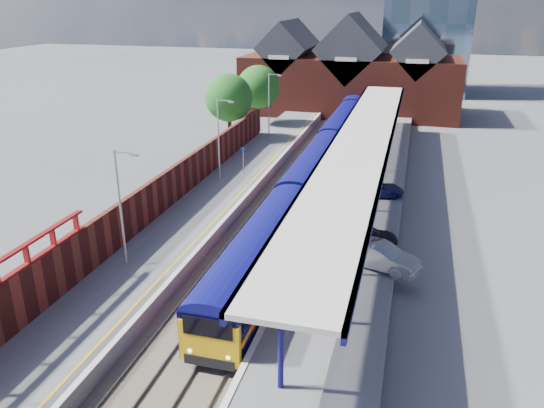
{
  "coord_description": "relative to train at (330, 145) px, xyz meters",
  "views": [
    {
      "loc": [
        9.19,
        -18.87,
        15.86
      ],
      "look_at": [
        0.41,
        13.67,
        2.6
      ],
      "focal_mm": 35.0,
      "sensor_mm": 36.0,
      "label": 1
    }
  ],
  "objects": [
    {
      "name": "parked_car_dark",
      "position": [
        5.54,
        -19.31,
        -0.55
      ],
      "size": [
        4.15,
        2.25,
        1.14
      ],
      "primitive_type": "imported",
      "rotation": [
        0.0,
        0.0,
        1.74
      ],
      "color": "black",
      "rests_on": "right_platform"
    },
    {
      "name": "station_building",
      "position": [
        -1.49,
        26.18,
        3.33
      ],
      "size": [
        30.0,
        12.12,
        13.78
      ],
      "color": "maroon",
      "rests_on": "ground"
    },
    {
      "name": "lamp_post_c",
      "position": [
        -7.86,
        -9.82,
        2.87
      ],
      "size": [
        1.48,
        0.18,
        7.0
      ],
      "color": "#A5A8AA",
      "rests_on": "left_platform"
    },
    {
      "name": "coping_right",
      "position": [
        1.66,
        -11.82,
        -1.1
      ],
      "size": [
        0.3,
        76.0,
        0.05
      ],
      "primitive_type": "cube",
      "color": "silver",
      "rests_on": "right_platform"
    },
    {
      "name": "ground",
      "position": [
        -1.49,
        -1.82,
        -2.12
      ],
      "size": [
        240.0,
        240.0,
        0.0
      ],
      "primitive_type": "plane",
      "color": "#5B5B5E",
      "rests_on": "ground"
    },
    {
      "name": "train",
      "position": [
        0.0,
        0.0,
        0.0
      ],
      "size": [
        2.92,
        65.92,
        3.45
      ],
      "color": "#0D0D60",
      "rests_on": "ground"
    },
    {
      "name": "brick_wall",
      "position": [
        -9.59,
        -18.28,
        0.33
      ],
      "size": [
        0.35,
        50.0,
        3.86
      ],
      "color": "maroon",
      "rests_on": "left_platform"
    },
    {
      "name": "lamp_post_b",
      "position": [
        -7.86,
        -25.82,
        2.87
      ],
      "size": [
        1.48,
        0.18,
        7.0
      ],
      "color": "#A5A8AA",
      "rests_on": "left_platform"
    },
    {
      "name": "yellow_line",
      "position": [
        -5.24,
        -11.82,
        -1.12
      ],
      "size": [
        0.14,
        76.0,
        0.01
      ],
      "primitive_type": "cube",
      "color": "yellow",
      "rests_on": "left_platform"
    },
    {
      "name": "parked_car_silver",
      "position": [
        6.58,
        -22.43,
        -0.36
      ],
      "size": [
        4.91,
        3.13,
        1.53
      ],
      "primitive_type": "imported",
      "rotation": [
        0.0,
        0.0,
        1.21
      ],
      "color": "#98999D",
      "rests_on": "right_platform"
    },
    {
      "name": "platform_sign",
      "position": [
        -6.49,
        -7.82,
        0.57
      ],
      "size": [
        0.55,
        0.08,
        2.5
      ],
      "color": "#A5A8AA",
      "rests_on": "left_platform"
    },
    {
      "name": "lamp_post_d",
      "position": [
        -7.86,
        6.18,
        2.87
      ],
      "size": [
        1.48,
        0.18,
        7.0
      ],
      "color": "#A5A8AA",
      "rests_on": "left_platform"
    },
    {
      "name": "canopy",
      "position": [
        3.99,
        -9.87,
        3.13
      ],
      "size": [
        4.5,
        52.0,
        4.48
      ],
      "color": "#100F58",
      "rests_on": "right_platform"
    },
    {
      "name": "parked_car_blue",
      "position": [
        5.48,
        -10.29,
        -0.54
      ],
      "size": [
        4.52,
        2.83,
        1.17
      ],
      "primitive_type": "imported",
      "rotation": [
        0.0,
        0.0,
        1.8
      ],
      "color": "navy",
      "rests_on": "right_platform"
    },
    {
      "name": "tree_near",
      "position": [
        -11.84,
        4.08,
        3.23
      ],
      "size": [
        5.2,
        5.2,
        8.1
      ],
      "color": "#382314",
      "rests_on": "ground"
    },
    {
      "name": "rails",
      "position": [
        -1.49,
        -11.82,
        -2.0
      ],
      "size": [
        4.51,
        76.0,
        0.14
      ],
      "color": "slate",
      "rests_on": "ground"
    },
    {
      "name": "tree_far",
      "position": [
        -10.84,
        12.08,
        3.23
      ],
      "size": [
        5.2,
        5.2,
        8.1
      ],
      "color": "#382314",
      "rests_on": "ground"
    },
    {
      "name": "right_platform",
      "position": [
        4.51,
        -11.82,
        -1.62
      ],
      "size": [
        6.0,
        76.0,
        1.0
      ],
      "primitive_type": "cube",
      "color": "#565659",
      "rests_on": "ground"
    },
    {
      "name": "left_platform",
      "position": [
        -6.99,
        -11.82,
        -1.62
      ],
      "size": [
        5.0,
        76.0,
        1.0
      ],
      "primitive_type": "cube",
      "color": "#565659",
      "rests_on": "ground"
    },
    {
      "name": "coping_left",
      "position": [
        -4.64,
        -11.82,
        -1.1
      ],
      "size": [
        0.3,
        76.0,
        0.05
      ],
      "primitive_type": "cube",
      "color": "silver",
      "rests_on": "left_platform"
    },
    {
      "name": "ballast_bed",
      "position": [
        -1.49,
        -11.82,
        -2.09
      ],
      "size": [
        6.0,
        76.0,
        0.06
      ],
      "primitive_type": "cube",
      "color": "#473D33",
      "rests_on": "ground"
    }
  ]
}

